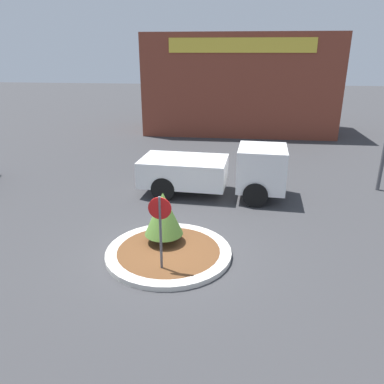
% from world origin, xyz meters
% --- Properties ---
extents(ground_plane, '(120.00, 120.00, 0.00)m').
position_xyz_m(ground_plane, '(0.00, 0.00, 0.00)').
color(ground_plane, '#38383A').
extents(traffic_island, '(3.71, 3.71, 0.15)m').
position_xyz_m(traffic_island, '(0.00, 0.00, 0.08)').
color(traffic_island, beige).
rests_on(traffic_island, ground_plane).
extents(stop_sign, '(0.61, 0.07, 2.22)m').
position_xyz_m(stop_sign, '(-0.02, -0.95, 1.51)').
color(stop_sign, '#4C4C51').
rests_on(stop_sign, ground_plane).
extents(island_shrub, '(1.17, 1.17, 1.61)m').
position_xyz_m(island_shrub, '(-0.23, 0.51, 1.10)').
color(island_shrub, brown).
rests_on(island_shrub, traffic_island).
extents(utility_truck, '(6.02, 2.60, 2.11)m').
position_xyz_m(utility_truck, '(1.14, 5.14, 1.07)').
color(utility_truck, white).
rests_on(utility_truck, ground_plane).
extents(storefront_building, '(13.29, 6.07, 6.80)m').
position_xyz_m(storefront_building, '(1.95, 18.97, 3.41)').
color(storefront_building, brown).
rests_on(storefront_building, ground_plane).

